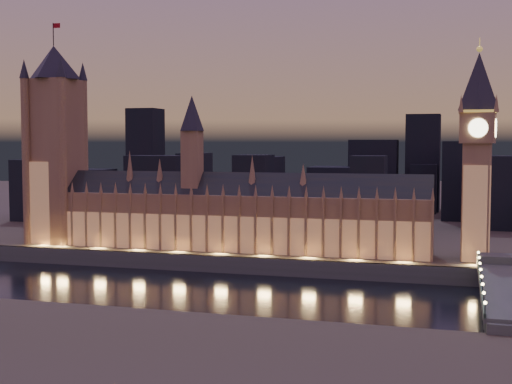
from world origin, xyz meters
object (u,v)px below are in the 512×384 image
(palace_of_westminster, at_px, (228,213))
(westminster_bridge, at_px, (505,295))
(victoria_tower, at_px, (55,135))
(elizabeth_tower, at_px, (478,138))

(palace_of_westminster, relative_size, westminster_bridge, 1.79)
(victoria_tower, height_order, elizabeth_tower, victoria_tower)
(elizabeth_tower, distance_m, westminster_bridge, 88.08)
(palace_of_westminster, bearing_deg, victoria_tower, 179.90)
(elizabeth_tower, bearing_deg, victoria_tower, 180.00)
(victoria_tower, relative_size, westminster_bridge, 1.04)
(palace_of_westminster, relative_size, elizabeth_tower, 2.00)
(palace_of_westminster, height_order, elizabeth_tower, elizabeth_tower)
(westminster_bridge, bearing_deg, elizabeth_tower, 98.26)
(victoria_tower, height_order, westminster_bridge, victoria_tower)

